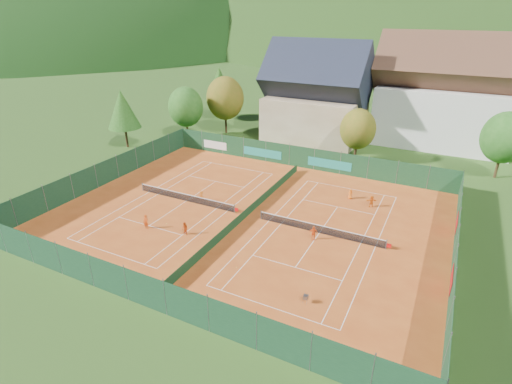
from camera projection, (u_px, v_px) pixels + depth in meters
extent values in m
plane|color=#274B17|center=(248.00, 216.00, 42.68)|extent=(600.00, 600.00, 0.00)
cube|color=#B64C1A|center=(248.00, 216.00, 42.67)|extent=(40.00, 32.00, 0.01)
cube|color=white|center=(237.00, 167.00, 55.56)|extent=(10.97, 0.06, 0.00)
cube|color=white|center=(109.00, 253.00, 36.29)|extent=(10.97, 0.06, 0.00)
cube|color=white|center=(149.00, 192.00, 48.16)|extent=(0.06, 23.77, 0.00)
cube|color=white|center=(227.00, 211.00, 43.69)|extent=(0.06, 23.77, 0.00)
cube|color=white|center=(158.00, 194.00, 47.60)|extent=(0.06, 23.77, 0.00)
cube|color=white|center=(217.00, 208.00, 44.25)|extent=(0.06, 23.77, 0.00)
cube|color=white|center=(216.00, 181.00, 51.11)|extent=(8.23, 0.06, 0.00)
cube|color=white|center=(149.00, 226.00, 40.74)|extent=(8.23, 0.06, 0.00)
cube|color=white|center=(186.00, 201.00, 45.92)|extent=(0.06, 12.80, 0.00)
cube|color=white|center=(350.00, 189.00, 49.04)|extent=(10.97, 0.06, 0.00)
cube|color=white|center=(268.00, 306.00, 29.78)|extent=(10.97, 0.06, 0.00)
cube|color=white|center=(269.00, 221.00, 41.64)|extent=(0.06, 23.77, 0.00)
cube|color=white|center=(375.00, 247.00, 37.17)|extent=(0.06, 23.77, 0.00)
cube|color=white|center=(281.00, 224.00, 41.08)|extent=(0.06, 23.77, 0.00)
cube|color=white|center=(361.00, 243.00, 37.73)|extent=(0.06, 23.77, 0.00)
cube|color=white|center=(337.00, 207.00, 44.60)|extent=(8.23, 0.06, 0.00)
cube|color=white|center=(295.00, 267.00, 34.22)|extent=(8.23, 0.06, 0.00)
cube|color=white|center=(319.00, 233.00, 39.41)|extent=(0.06, 12.80, 0.00)
cylinder|color=#59595B|center=(143.00, 187.00, 48.32)|extent=(0.10, 0.10, 1.02)
cylinder|color=#59595B|center=(234.00, 209.00, 43.11)|extent=(0.10, 0.10, 1.02)
cube|color=black|center=(186.00, 198.00, 45.74)|extent=(12.80, 0.02, 0.86)
cube|color=white|center=(186.00, 194.00, 45.55)|extent=(12.80, 0.04, 0.06)
cube|color=red|center=(237.00, 210.00, 43.03)|extent=(0.40, 0.04, 0.40)
cylinder|color=#59595B|center=(261.00, 215.00, 41.81)|extent=(0.10, 0.10, 1.02)
cylinder|color=#59595B|center=(386.00, 245.00, 36.59)|extent=(0.10, 0.10, 1.02)
cube|color=black|center=(319.00, 229.00, 39.22)|extent=(12.80, 0.02, 0.86)
cube|color=white|center=(320.00, 225.00, 39.04)|extent=(12.80, 0.04, 0.06)
cube|color=red|center=(389.00, 246.00, 36.52)|extent=(0.40, 0.04, 0.40)
cube|color=#13351C|center=(248.00, 212.00, 42.46)|extent=(0.03, 28.80, 1.00)
cube|color=#153C20|center=(302.00, 157.00, 55.01)|extent=(40.00, 0.04, 3.00)
cube|color=teal|center=(262.00, 153.00, 57.53)|extent=(6.00, 0.03, 1.20)
cube|color=teal|center=(329.00, 164.00, 53.46)|extent=(6.00, 0.03, 1.20)
cube|color=silver|center=(215.00, 145.00, 60.79)|extent=(4.00, 0.03, 1.20)
cube|color=#143720|center=(145.00, 291.00, 29.07)|extent=(40.00, 0.04, 3.00)
cube|color=#143922|center=(107.00, 172.00, 50.19)|extent=(0.04, 32.00, 3.00)
cube|color=#163D22|center=(455.00, 251.00, 33.89)|extent=(0.04, 32.00, 3.00)
cube|color=#B21414|center=(452.00, 279.00, 30.80)|extent=(0.03, 3.00, 1.20)
cube|color=#B21414|center=(457.00, 223.00, 38.91)|extent=(0.03, 3.00, 1.20)
cube|color=beige|center=(315.00, 118.00, 66.73)|extent=(15.00, 12.00, 7.00)
cube|color=#1E2333|center=(318.00, 78.00, 64.00)|extent=(16.20, 12.00, 12.00)
cube|color=silver|center=(442.00, 116.00, 63.44)|extent=(20.00, 11.00, 9.00)
cube|color=brown|center=(451.00, 69.00, 60.38)|extent=(21.60, 11.00, 11.00)
cylinder|color=#442E18|center=(187.00, 130.00, 67.25)|extent=(0.36, 0.36, 2.80)
ellipsoid|color=#27621C|center=(186.00, 107.00, 65.57)|extent=(5.72, 5.72, 6.58)
cylinder|color=#462B19|center=(226.00, 124.00, 70.41)|extent=(0.36, 0.36, 3.15)
ellipsoid|color=brown|center=(225.00, 98.00, 68.52)|extent=(6.44, 6.44, 7.40)
cylinder|color=#422A17|center=(220.00, 110.00, 79.26)|extent=(0.36, 0.36, 3.50)
cone|color=#235217|center=(219.00, 84.00, 77.16)|extent=(5.60, 5.60, 6.50)
cylinder|color=#4C311B|center=(355.00, 153.00, 57.54)|extent=(0.36, 0.36, 2.45)
ellipsoid|color=olive|center=(358.00, 129.00, 56.07)|extent=(5.01, 5.01, 5.76)
cylinder|color=#4A351A|center=(497.00, 167.00, 51.76)|extent=(0.36, 0.36, 2.80)
ellipsoid|color=#24601B|center=(505.00, 138.00, 50.07)|extent=(5.72, 5.72, 6.58)
cylinder|color=#462A19|center=(127.00, 137.00, 63.14)|extent=(0.36, 0.36, 3.15)
cone|color=#245719|center=(123.00, 109.00, 61.24)|extent=(5.04, 5.04, 5.85)
cylinder|color=#402916|center=(508.00, 135.00, 63.76)|extent=(0.36, 0.36, 3.50)
ellipsoid|color=#183210|center=(446.00, 99.00, 299.57)|extent=(440.00, 440.00, 242.00)
ellipsoid|color=black|center=(75.00, 96.00, 276.97)|extent=(340.00, 340.00, 204.00)
cylinder|color=slate|center=(303.00, 299.00, 29.91)|extent=(0.02, 0.02, 0.80)
cylinder|color=slate|center=(307.00, 300.00, 29.79)|extent=(0.02, 0.02, 0.80)
cylinder|color=slate|center=(304.00, 297.00, 30.15)|extent=(0.02, 0.02, 0.80)
cylinder|color=slate|center=(308.00, 298.00, 30.03)|extent=(0.02, 0.02, 0.80)
cube|color=slate|center=(306.00, 297.00, 29.91)|extent=(0.34, 0.34, 0.30)
ellipsoid|color=#CCD833|center=(306.00, 297.00, 29.89)|extent=(0.28, 0.28, 0.16)
sphere|color=#CCD833|center=(167.00, 224.00, 41.08)|extent=(0.07, 0.07, 0.07)
sphere|color=#CCD833|center=(236.00, 267.00, 34.20)|extent=(0.07, 0.07, 0.07)
imported|color=#D04A12|center=(146.00, 222.00, 39.92)|extent=(0.61, 0.44, 1.55)
imported|color=#D24B12|center=(185.00, 229.00, 38.88)|extent=(0.75, 0.64, 1.35)
imported|color=#CA5811|center=(202.00, 196.00, 45.79)|extent=(0.84, 0.59, 1.18)
imported|color=#EA4F14|center=(313.00, 233.00, 38.03)|extent=(0.93, 0.66, 1.47)
imported|color=orange|center=(350.00, 194.00, 46.27)|extent=(0.63, 0.44, 1.23)
imported|color=orange|center=(371.00, 201.00, 44.35)|extent=(1.30, 0.99, 1.37)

